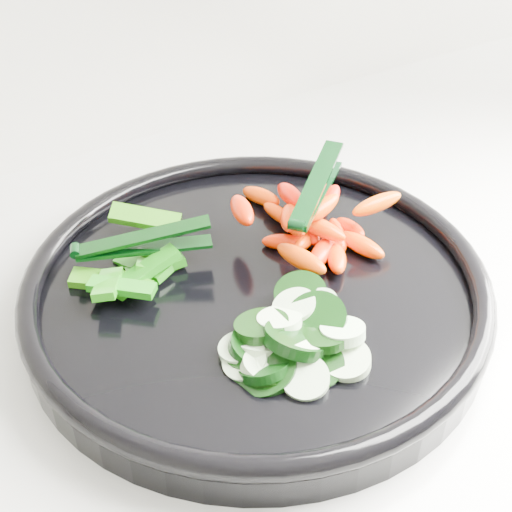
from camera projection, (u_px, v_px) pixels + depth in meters
veggie_tray at (256, 290)px, 0.58m from camera, size 0.47×0.47×0.04m
cucumber_pile at (288, 344)px, 0.51m from camera, size 0.12×0.12×0.04m
carrot_pile at (309, 224)px, 0.61m from camera, size 0.14×0.16×0.05m
pepper_pile at (136, 265)px, 0.58m from camera, size 0.12×0.13×0.04m
tong_carrot at (315, 190)px, 0.59m from camera, size 0.10×0.08×0.02m
tong_pepper at (139, 243)px, 0.58m from camera, size 0.11×0.06×0.02m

